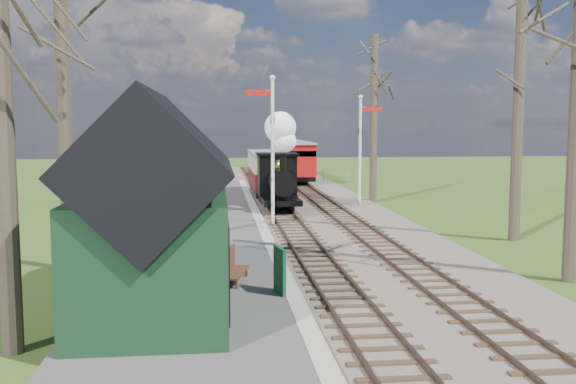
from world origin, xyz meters
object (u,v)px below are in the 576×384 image
sign_board (280,270)px  station_shed (157,215)px  red_carriage_a (296,161)px  bench (231,267)px  semaphore_near (271,139)px  coach (269,171)px  person (222,257)px  locomotive (279,169)px  semaphore_far (362,142)px  red_carriage_b (287,157)px

sign_board → station_shed: bearing=-161.9°
red_carriage_a → bench: 29.31m
semaphore_near → sign_board: semaphore_near is taller
coach → person: size_ratio=5.11×
locomotive → red_carriage_a: size_ratio=0.82×
semaphore_near → red_carriage_a: bearing=79.9°
bench → semaphore_near: bearing=79.2°
station_shed → semaphore_near: (3.53, 12.00, 1.35)m
semaphore_far → coach: bearing=134.9°
red_carriage_a → person: (-5.48, -29.15, -0.71)m
station_shed → coach: 22.81m
station_shed → semaphore_far: semaphore_far is taller
person → semaphore_far: bearing=-26.5°
station_shed → semaphore_far: (8.67, 18.00, 1.08)m
station_shed → locomotive: 16.88m
station_shed → locomotive: size_ratio=1.37×
semaphore_near → red_carriage_b: 24.76m
red_carriage_a → red_carriage_b: 5.50m
station_shed → red_carriage_b: (6.90, 36.45, -0.64)m
locomotive → bench: bearing=-100.5°
locomotive → red_carriage_a: bearing=79.9°
semaphore_near → station_shed: bearing=-106.4°
station_shed → coach: (4.30, 22.39, -0.71)m
semaphore_far → person: size_ratio=3.96×
semaphore_near → locomotive: (0.76, 4.32, -1.50)m
sign_board → coach: bearing=86.0°
locomotive → semaphore_far: bearing=20.9°
semaphore_near → sign_board: 11.48m
coach → semaphore_near: bearing=-94.2°
person → coach: bearing=-10.3°
semaphore_far → red_carriage_b: size_ratio=1.02×
locomotive → station_shed: bearing=-104.7°
red_carriage_b → coach: bearing=-100.5°
semaphore_near → red_carriage_a: size_ratio=1.10×
locomotive → sign_board: 15.55m
red_carriage_b → semaphore_near: bearing=-97.8°
person → red_carriage_a: bearing=-13.0°
semaphore_far → sign_board: bearing=-109.0°
coach → red_carriage_a: red_carriage_a is taller
coach → bench: 20.45m
coach → bench: size_ratio=4.71×
semaphore_near → semaphore_far: semaphore_near is taller
locomotive → red_carriage_b: bearing=82.6°
station_shed → sign_board: (2.79, 0.91, -1.51)m
station_shed → semaphore_far: size_ratio=1.10×
red_carriage_b → sign_board: bearing=-96.6°
sign_board → semaphore_near: bearing=86.2°
station_shed → person: bearing=51.8°
semaphore_near → bench: (-1.88, -9.86, -3.02)m
semaphore_far → coach: (-4.37, 4.39, -1.80)m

